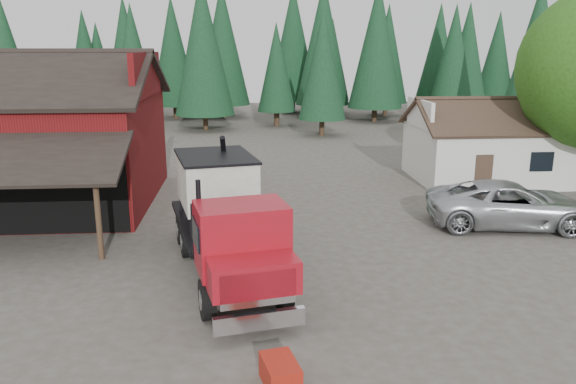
{
  "coord_description": "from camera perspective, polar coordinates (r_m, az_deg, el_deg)",
  "views": [
    {
      "loc": [
        -0.5,
        -16.85,
        7.18
      ],
      "look_at": [
        1.12,
        4.04,
        1.8
      ],
      "focal_mm": 35.0,
      "sensor_mm": 36.0,
      "label": 1
    }
  ],
  "objects": [
    {
      "name": "near_pine_d",
      "position": [
        50.97,
        -8.65,
        14.49
      ],
      "size": [
        5.28,
        5.28,
        13.4
      ],
      "color": "#382619",
      "rests_on": "ground"
    },
    {
      "name": "ground",
      "position": [
        18.32,
        -2.54,
        -8.68
      ],
      "size": [
        120.0,
        120.0,
        0.0
      ],
      "primitive_type": "plane",
      "color": "#464137",
      "rests_on": "ground"
    },
    {
      "name": "silver_car",
      "position": [
        24.89,
        21.68,
        -1.18
      ],
      "size": [
        7.08,
        4.04,
        1.86
      ],
      "primitive_type": "imported",
      "rotation": [
        0.0,
        0.0,
        1.42
      ],
      "color": "#B6BABF",
      "rests_on": "ground"
    },
    {
      "name": "equip_box",
      "position": [
        12.87,
        -0.8,
        -17.93
      ],
      "size": [
        0.92,
        1.22,
        0.6
      ],
      "primitive_type": "cube",
      "rotation": [
        0.0,
        0.0,
        0.22
      ],
      "color": "maroon",
      "rests_on": "ground"
    },
    {
      "name": "near_pine_c",
      "position": [
        48.4,
        23.91,
        12.87
      ],
      "size": [
        4.84,
        4.84,
        12.4
      ],
      "color": "#382619",
      "rests_on": "ground"
    },
    {
      "name": "red_barn",
      "position": [
        29.09,
        -25.6,
        4.11
      ],
      "size": [
        12.8,
        13.63,
        7.18
      ],
      "color": "maroon",
      "rests_on": "ground"
    },
    {
      "name": "feed_truck",
      "position": [
        18.17,
        -6.43,
        -2.33
      ],
      "size": [
        4.38,
        9.69,
        4.23
      ],
      "rotation": [
        0.0,
        0.0,
        0.21
      ],
      "color": "black",
      "rests_on": "ground"
    },
    {
      "name": "farmhouse",
      "position": [
        33.22,
        19.67,
        4.01
      ],
      "size": [
        8.6,
        6.42,
        4.65
      ],
      "color": "silver",
      "rests_on": "ground"
    },
    {
      "name": "conifer_backdrop",
      "position": [
        59.29,
        -3.95,
        7.42
      ],
      "size": [
        76.0,
        16.0,
        16.0
      ],
      "primitive_type": null,
      "color": "black",
      "rests_on": "ground"
    },
    {
      "name": "near_pine_b",
      "position": [
        47.32,
        3.55,
        12.82
      ],
      "size": [
        3.96,
        3.96,
        10.4
      ],
      "color": "#382619",
      "rests_on": "ground"
    }
  ]
}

